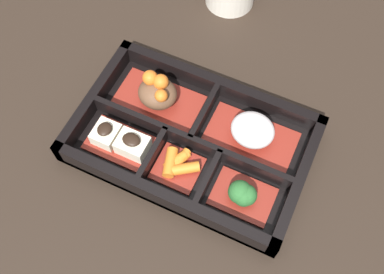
# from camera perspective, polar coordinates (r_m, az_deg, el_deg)

# --- Properties ---
(ground_plane) EXTENTS (3.00, 3.00, 0.00)m
(ground_plane) POSITION_cam_1_polar(r_m,az_deg,el_deg) (0.64, 0.00, -1.04)
(ground_plane) COLOR black
(bento_base) EXTENTS (0.32, 0.20, 0.01)m
(bento_base) POSITION_cam_1_polar(r_m,az_deg,el_deg) (0.64, 0.00, -0.84)
(bento_base) COLOR black
(bento_base) RESTS_ON ground_plane
(bento_rim) EXTENTS (0.32, 0.20, 0.04)m
(bento_rim) POSITION_cam_1_polar(r_m,az_deg,el_deg) (0.62, -0.07, -0.44)
(bento_rim) COLOR black
(bento_rim) RESTS_ON ground_plane
(bowl_stew) EXTENTS (0.13, 0.07, 0.06)m
(bowl_stew) POSITION_cam_1_polar(r_m,az_deg,el_deg) (0.65, -4.38, 5.49)
(bowl_stew) COLOR maroon
(bowl_stew) RESTS_ON bento_base
(bowl_rice) EXTENTS (0.13, 0.07, 0.05)m
(bowl_rice) POSITION_cam_1_polar(r_m,az_deg,el_deg) (0.62, 7.64, 0.62)
(bowl_rice) COLOR maroon
(bowl_rice) RESTS_ON bento_base
(bowl_tofu) EXTENTS (0.09, 0.06, 0.04)m
(bowl_tofu) POSITION_cam_1_polar(r_m,az_deg,el_deg) (0.63, -9.08, -0.46)
(bowl_tofu) COLOR maroon
(bowl_tofu) RESTS_ON bento_base
(bowl_carrots) EXTENTS (0.06, 0.06, 0.02)m
(bowl_carrots) POSITION_cam_1_polar(r_m,az_deg,el_deg) (0.61, -1.72, -3.68)
(bowl_carrots) COLOR maroon
(bowl_carrots) RESTS_ON bento_base
(bowl_greens) EXTENTS (0.08, 0.06, 0.04)m
(bowl_greens) POSITION_cam_1_polar(r_m,az_deg,el_deg) (0.59, 6.48, -7.28)
(bowl_greens) COLOR maroon
(bowl_greens) RESTS_ON bento_base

